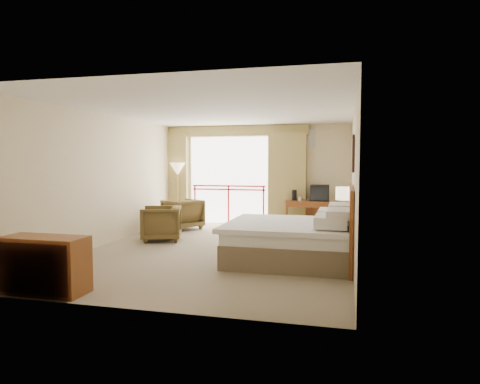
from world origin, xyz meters
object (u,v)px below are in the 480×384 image
(table_lamp, at_px, (344,194))
(dresser, at_px, (44,265))
(bed, at_px, (293,239))
(wastebasket, at_px, (280,223))
(armchair_far, at_px, (183,229))
(floor_lamp, at_px, (178,171))
(nightstand, at_px, (343,232))
(desk, at_px, (308,207))
(tv, at_px, (320,193))
(side_table, at_px, (156,219))
(armchair_near, at_px, (161,241))

(table_lamp, distance_m, dresser, 5.56)
(bed, bearing_deg, dresser, -138.37)
(wastebasket, relative_size, armchair_far, 0.37)
(armchair_far, bearing_deg, dresser, 36.29)
(dresser, bearing_deg, floor_lamp, 93.73)
(nightstand, xyz_separation_m, desk, (-0.91, 2.37, 0.24))
(bed, relative_size, tv, 4.63)
(wastebasket, bearing_deg, armchair_far, -168.10)
(bed, relative_size, side_table, 4.05)
(armchair_near, height_order, dresser, dresser)
(bed, relative_size, wastebasket, 6.72)
(armchair_near, bearing_deg, nightstand, 73.66)
(nightstand, distance_m, floor_lamp, 5.23)
(nightstand, xyz_separation_m, dresser, (-3.77, -3.98, 0.05))
(tv, bearing_deg, dresser, -96.91)
(bed, distance_m, floor_lamp, 5.38)
(wastebasket, bearing_deg, tv, 19.35)
(table_lamp, relative_size, wastebasket, 1.74)
(armchair_near, distance_m, side_table, 0.89)
(wastebasket, height_order, dresser, dresser)
(tv, height_order, dresser, tv)
(bed, xyz_separation_m, wastebasket, (-0.75, 3.34, -0.22))
(table_lamp, xyz_separation_m, dresser, (-3.77, -4.03, -0.70))
(desk, relative_size, dresser, 0.98)
(desk, relative_size, side_table, 2.10)
(floor_lamp, bearing_deg, dresser, -83.35)
(tv, height_order, armchair_near, tv)
(side_table, bearing_deg, armchair_near, -57.11)
(tv, xyz_separation_m, wastebasket, (-0.97, -0.34, -0.77))
(side_table, bearing_deg, floor_lamp, 96.54)
(bed, distance_m, nightstand, 1.60)
(dresser, bearing_deg, table_lamp, 43.99)
(nightstand, height_order, side_table, nightstand)
(bed, xyz_separation_m, armchair_near, (-3.03, 1.21, -0.38))
(bed, distance_m, side_table, 3.95)
(nightstand, distance_m, table_lamp, 0.75)
(bed, height_order, armchair_far, bed)
(floor_lamp, bearing_deg, wastebasket, -8.32)
(nightstand, height_order, armchair_near, nightstand)
(armchair_far, distance_m, floor_lamp, 1.81)
(table_lamp, bearing_deg, tv, 104.99)
(armchair_far, xyz_separation_m, dresser, (0.23, -5.44, 0.37))
(nightstand, xyz_separation_m, side_table, (-4.30, 0.53, 0.04))
(desk, xyz_separation_m, armchair_near, (-2.95, -2.52, -0.56))
(floor_lamp, bearing_deg, tv, -1.28)
(table_lamp, relative_size, floor_lamp, 0.33)
(nightstand, bearing_deg, wastebasket, 127.66)
(tv, xyz_separation_m, armchair_far, (-3.39, -0.85, -0.93))
(bed, height_order, wastebasket, bed)
(bed, relative_size, table_lamp, 3.86)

